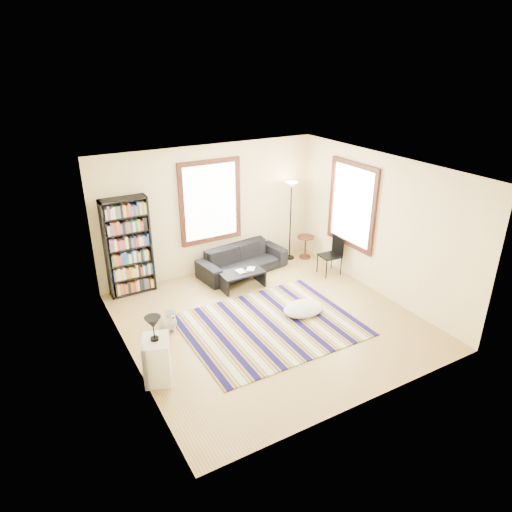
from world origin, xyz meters
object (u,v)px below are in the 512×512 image
folding_chair (330,256)px  coffee_table (242,279)px  bookshelf (128,247)px  floor_lamp (290,221)px  sofa (243,260)px  floor_cushion (303,308)px  white_cabinet (157,360)px  side_table (305,247)px  dog (167,317)px

folding_chair → coffee_table: bearing=173.1°
bookshelf → floor_lamp: (3.71, -0.17, -0.07)m
sofa → floor_lamp: bearing=-3.5°
floor_lamp → folding_chair: 1.27m
folding_chair → bookshelf: bearing=166.0°
floor_cushion → bookshelf: bearing=136.5°
white_cabinet → sofa: bearing=62.5°
side_table → bookshelf: bearing=175.5°
floor_cushion → dog: size_ratio=1.62×
side_table → folding_chair: (-0.05, -0.98, 0.16)m
coffee_table → floor_cushion: size_ratio=1.13×
coffee_table → floor_lamp: floor_lamp is taller
bookshelf → coffee_table: size_ratio=2.22×
floor_cushion → floor_lamp: floor_lamp is taller
folding_chair → side_table: bearing=91.1°
bookshelf → folding_chair: (4.01, -1.30, -0.57)m
sofa → folding_chair: size_ratio=2.34×
bookshelf → white_cabinet: size_ratio=2.86×
dog → folding_chair: bearing=1.7°
folding_chair → dog: 3.89m
side_table → floor_cushion: bearing=-125.9°
side_table → folding_chair: bearing=-92.9°
sofa → folding_chair: bearing=-40.4°
sofa → bookshelf: 2.52m
coffee_table → dog: size_ratio=1.83×
floor_lamp → side_table: floor_lamp is taller
floor_lamp → side_table: size_ratio=3.44×
folding_chair → sofa: bearing=151.4°
sofa → side_table: (1.67, -0.05, -0.02)m
floor_cushion → floor_lamp: (1.17, 2.25, 0.83)m
coffee_table → floor_cushion: bearing=-71.0°
bookshelf → coffee_table: bookshelf is taller
sofa → floor_cushion: bearing=-93.8°
side_table → dog: bearing=-161.0°
side_table → folding_chair: 0.99m
bookshelf → white_cabinet: bookshelf is taller
coffee_table → dog: 2.03m
folding_chair → floor_cushion: bearing=-138.7°
dog → white_cabinet: bearing=-119.1°
coffee_table → floor_lamp: bearing=24.1°
sofa → dog: bearing=-155.9°
bookshelf → floor_lamp: size_ratio=1.08×
floor_lamp → folding_chair: size_ratio=2.16×
floor_lamp → coffee_table: bearing=-155.9°
coffee_table → floor_lamp: 1.99m
folding_chair → white_cabinet: bearing=-156.1°
folding_chair → dog: size_ratio=1.74×
coffee_table → folding_chair: bearing=-10.9°
side_table → dog: side_table is taller
floor_cushion → side_table: (1.52, 2.10, 0.17)m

